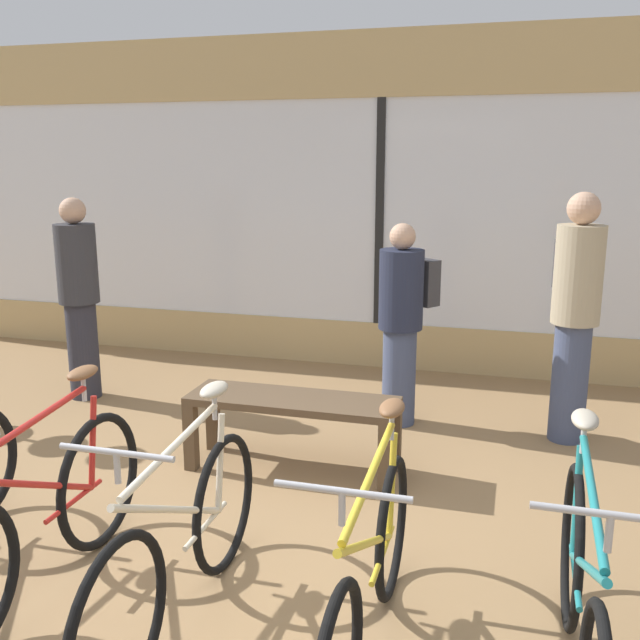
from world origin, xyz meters
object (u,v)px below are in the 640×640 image
Objects in this scene: bicycle_center_left at (40,519)px; bicycle_center at (181,545)px; customer_by_window at (79,295)px; display_bench at (293,411)px; customer_mid_floor at (402,318)px; bicycle_right at (581,605)px; customer_near_rack at (575,309)px; bicycle_center_right at (370,579)px.

bicycle_center_left reaches higher than bicycle_center.
customer_by_window reaches higher than bicycle_center.
bicycle_center is 3.48m from customer_by_window.
customer_by_window reaches higher than display_bench.
bicycle_center_left is 1.12× the size of customer_mid_floor.
display_bench is 0.89× the size of customer_mid_floor.
bicycle_center reaches higher than display_bench.
customer_near_rack is (0.11, 2.76, 0.58)m from bicycle_right.
bicycle_right is at bearing -0.42° from bicycle_center_left.
customer_mid_floor reaches higher than bicycle_right.
customer_mid_floor reaches higher than display_bench.
bicycle_center reaches higher than bicycle_center_right.
display_bench is at bearing 67.14° from bicycle_center_left.
customer_mid_floor is (1.26, 2.75, 0.45)m from bicycle_center_left.
display_bench is at bearing 117.32° from bicycle_center_right.
customer_by_window reaches higher than bicycle_center_left.
customer_near_rack is at bearing 47.62° from bicycle_center_left.
bicycle_center_left is at bearing 178.95° from bicycle_center_right.
bicycle_center_left reaches higher than display_bench.
bicycle_center_right is (1.59, -0.03, -0.02)m from bicycle_center_left.
bicycle_center_left is at bearing -60.06° from customer_by_window.
bicycle_center_left is 1.59m from bicycle_center_right.
customer_mid_floor is (-1.25, 0.00, -0.14)m from customer_near_rack.
bicycle_center_left is at bearing 179.19° from bicycle_center.
customer_near_rack reaches higher than bicycle_center.
bicycle_center is 1.08× the size of customer_mid_floor.
customer_near_rack is at bearing -0.02° from customer_mid_floor.
bicycle_right reaches higher than bicycle_center_right.
customer_by_window is (-3.90, 2.63, 0.50)m from bicycle_right.
bicycle_right is 1.28× the size of display_bench.
bicycle_center_left is 1.82m from display_bench.
bicycle_center_right is 1.10× the size of customer_mid_floor.
customer_near_rack reaches higher than customer_mid_floor.
bicycle_center is 1.22× the size of display_bench.
customer_by_window is at bearing 130.48° from bicycle_center.
bicycle_center_right is at bearing -179.19° from bicycle_right.
customer_mid_floor reaches higher than bicycle_center_right.
customer_by_window is (-2.21, 0.93, 0.50)m from display_bench.
bicycle_center is at bearing 179.75° from bicycle_right.
bicycle_center_left is 1.26× the size of display_bench.
customer_mid_floor is at bearing 2.83° from customer_by_window.
display_bench is 0.77× the size of customer_near_rack.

